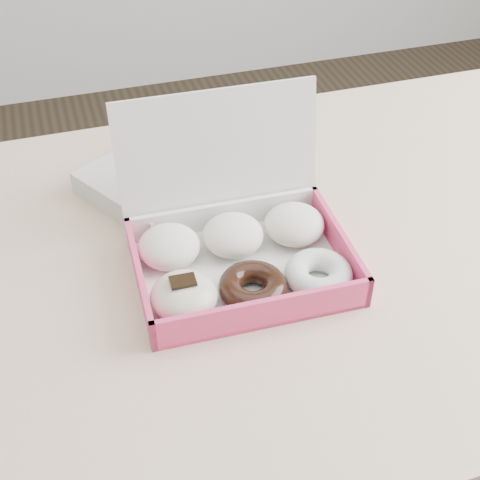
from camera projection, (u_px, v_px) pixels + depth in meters
name	position (u px, v px, depth m)	size (l,w,h in m)	color
table	(328.00, 273.00, 1.02)	(1.20, 0.80, 0.75)	tan
donut_box	(237.00, 248.00, 0.89)	(0.29, 0.25, 0.21)	white
newspapers	(167.00, 175.00, 1.05)	(0.23, 0.19, 0.04)	silver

